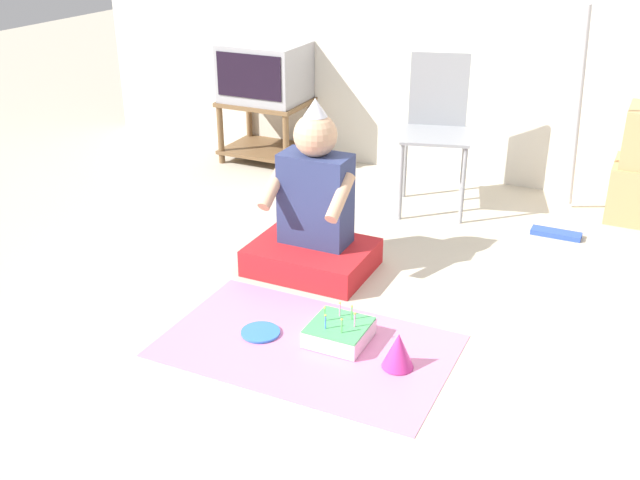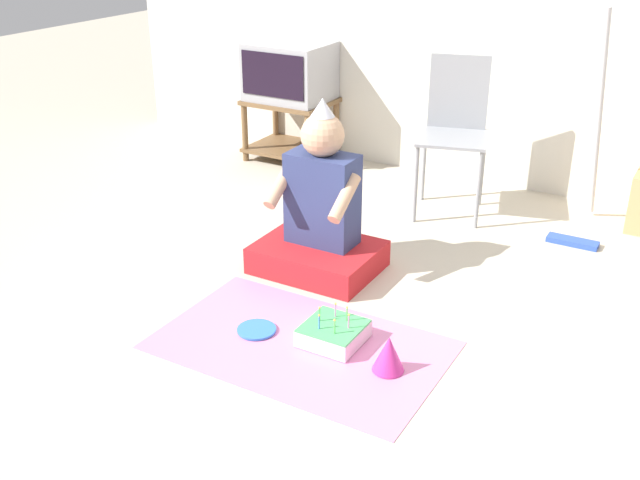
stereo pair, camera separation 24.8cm
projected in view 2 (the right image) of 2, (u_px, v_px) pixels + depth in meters
The scene contains 10 objects.
ground_plane at pixel (378, 353), 3.21m from camera, with size 16.00×16.00×0.00m, color #BCB29E.
tv_stand at pixel (291, 124), 5.46m from camera, with size 0.60×0.47×0.45m.
tv at pixel (290, 71), 5.30m from camera, with size 0.56×0.46×0.40m.
folding_chair at pixel (455, 124), 4.47m from camera, with size 0.50×0.51×0.93m.
dust_mop at pixel (588, 171), 4.15m from camera, with size 0.28×0.54×1.29m.
person_seated at pixel (320, 218), 3.83m from camera, with size 0.61×0.47×0.90m.
party_cloth at pixel (301, 345), 3.26m from camera, with size 1.25×0.76×0.01m.
birthday_cake at pixel (333, 333), 3.27m from camera, with size 0.25×0.25×0.15m.
party_hat_blue at pixel (389, 353), 3.05m from camera, with size 0.13×0.13×0.16m.
paper_plate at pixel (257, 330), 3.36m from camera, with size 0.18×0.18×0.01m.
Camera 2 is at (1.14, -2.47, 1.79)m, focal length 42.00 mm.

